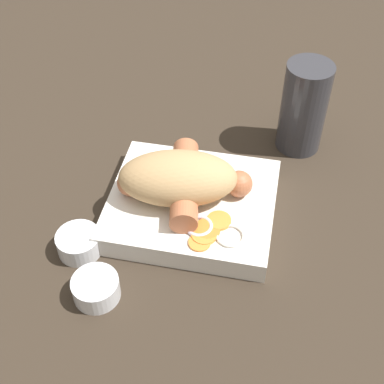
% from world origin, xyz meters
% --- Properties ---
extents(ground_plane, '(3.00, 3.00, 0.00)m').
position_xyz_m(ground_plane, '(0.00, 0.00, 0.00)').
color(ground_plane, '#33281E').
extents(food_tray, '(0.21, 0.19, 0.03)m').
position_xyz_m(food_tray, '(0.00, 0.00, 0.02)').
color(food_tray, silver).
rests_on(food_tray, ground_plane).
extents(bread_roll, '(0.16, 0.11, 0.06)m').
position_xyz_m(bread_roll, '(0.02, -0.00, 0.06)').
color(bread_roll, tan).
rests_on(bread_roll, food_tray).
extents(sausage, '(0.17, 0.14, 0.03)m').
position_xyz_m(sausage, '(0.01, -0.01, 0.05)').
color(sausage, '#B26642').
rests_on(sausage, food_tray).
extents(pickled_veggies, '(0.08, 0.08, 0.01)m').
position_xyz_m(pickled_veggies, '(-0.03, 0.05, 0.03)').
color(pickled_veggies, '#F99E4C').
rests_on(pickled_veggies, food_tray).
extents(condiment_cup_near, '(0.06, 0.06, 0.03)m').
position_xyz_m(condiment_cup_near, '(0.13, 0.09, 0.01)').
color(condiment_cup_near, silver).
rests_on(condiment_cup_near, ground_plane).
extents(condiment_cup_far, '(0.06, 0.06, 0.03)m').
position_xyz_m(condiment_cup_far, '(0.08, 0.15, 0.01)').
color(condiment_cup_far, silver).
rests_on(condiment_cup_far, ground_plane).
extents(drink_glass, '(0.07, 0.07, 0.14)m').
position_xyz_m(drink_glass, '(-0.13, -0.17, 0.07)').
color(drink_glass, '#333338').
rests_on(drink_glass, ground_plane).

